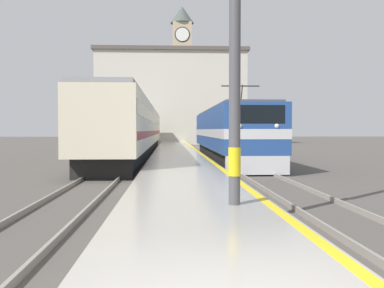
# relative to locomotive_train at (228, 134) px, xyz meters

# --- Properties ---
(ground_plane) EXTENTS (200.00, 200.00, 0.00)m
(ground_plane) POSITION_rel_locomotive_train_xyz_m (-3.22, 5.46, -1.75)
(ground_plane) COLOR #514C47
(platform) EXTENTS (3.36, 140.00, 0.45)m
(platform) POSITION_rel_locomotive_train_xyz_m (-3.22, 0.46, -1.52)
(platform) COLOR #ADA89E
(platform) RESTS_ON ground
(rail_track_near) EXTENTS (2.83, 140.00, 0.16)m
(rail_track_near) POSITION_rel_locomotive_train_xyz_m (0.00, 0.46, -1.72)
(rail_track_near) COLOR #514C47
(rail_track_near) RESTS_ON ground
(rail_track_far) EXTENTS (2.83, 140.00, 0.16)m
(rail_track_far) POSITION_rel_locomotive_train_xyz_m (-6.48, 0.46, -1.72)
(rail_track_far) COLOR #514C47
(rail_track_far) RESTS_ON ground
(locomotive_train) EXTENTS (2.92, 19.39, 4.37)m
(locomotive_train) POSITION_rel_locomotive_train_xyz_m (0.00, 0.00, 0.00)
(locomotive_train) COLOR black
(locomotive_train) RESTS_ON ground
(passenger_train) EXTENTS (2.92, 42.00, 4.00)m
(passenger_train) POSITION_rel_locomotive_train_xyz_m (-6.48, 9.48, 0.40)
(passenger_train) COLOR black
(passenger_train) RESTS_ON ground
(clock_tower) EXTENTS (3.76, 3.76, 21.90)m
(clock_tower) POSITION_rel_locomotive_train_xyz_m (-1.69, 44.28, 9.85)
(clock_tower) COLOR tan
(clock_tower) RESTS_ON ground
(station_building) EXTENTS (21.31, 6.72, 13.29)m
(station_building) POSITION_rel_locomotive_train_xyz_m (-3.50, 35.17, 4.93)
(station_building) COLOR beige
(station_building) RESTS_ON ground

